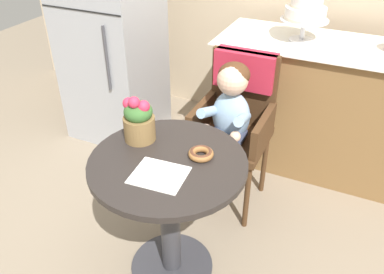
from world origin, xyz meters
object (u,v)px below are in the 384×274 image
Objects in this scene: flower_vase at (139,119)px; refrigerator at (111,29)px; cafe_table at (169,196)px; tiered_cake_stand at (306,12)px; wicker_chair at (238,107)px; donut_front at (201,153)px; seated_child at (229,113)px.

refrigerator is (-0.85, 1.00, 0.02)m from flower_vase.
cafe_table is 0.39m from flower_vase.
refrigerator is (-1.05, 1.10, 0.34)m from cafe_table.
cafe_table is 2.40× the size of tiered_cake_stand.
wicker_chair reaches higher than donut_front.
tiered_cake_stand is at bearing 77.24° from cafe_table.
tiered_cake_stand reaches higher than flower_vase.
wicker_chair is 1.31× the size of seated_child.
refrigerator is (-1.13, 0.36, 0.21)m from wicker_chair.
tiered_cake_stand is 1.38m from refrigerator.
wicker_chair is 0.75m from tiered_cake_stand.
cafe_table is 0.99× the size of seated_child.
seated_child reaches higher than cafe_table.
tiered_cake_stand is at bearing 73.20° from seated_child.
refrigerator reaches higher than wicker_chair.
refrigerator reaches higher than tiered_cake_stand.
tiered_cake_stand is at bearing 67.50° from flower_vase.
tiered_cake_stand reaches higher than seated_child.
donut_front is (0.12, 0.09, 0.23)m from cafe_table.
flower_vase is at bearing -120.20° from seated_child.
refrigerator is (-1.34, -0.20, -0.23)m from tiered_cake_stand.
refrigerator is at bearing 161.67° from wicker_chair.
tiered_cake_stand is at bearing 8.47° from refrigerator.
donut_front is at bearing -98.05° from tiered_cake_stand.
flower_vase reaches higher than cafe_table.
flower_vase is at bearing -112.50° from tiered_cake_stand.
seated_child is at bearing -90.50° from wicker_chair.
refrigerator reaches higher than seated_child.
flower_vase is at bearing 153.57° from cafe_table.
wicker_chair is 0.66m from donut_front.
flower_vase is 1.32m from tiered_cake_stand.
seated_child is at bearing -24.69° from refrigerator.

